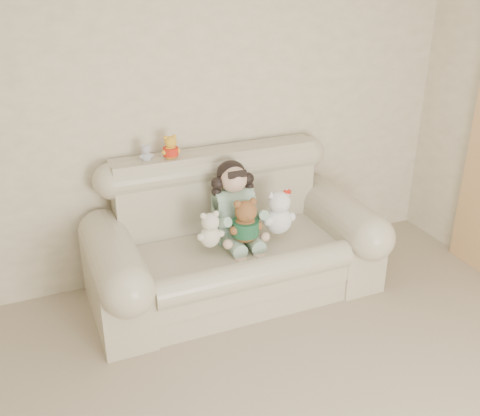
# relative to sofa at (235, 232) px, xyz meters

# --- Properties ---
(wall_back) EXTENTS (4.50, 0.00, 4.50)m
(wall_back) POSITION_rel_sofa_xyz_m (-0.25, 0.50, 0.78)
(wall_back) COLOR beige
(wall_back) RESTS_ON ground
(sofa) EXTENTS (2.10, 0.95, 1.03)m
(sofa) POSITION_rel_sofa_xyz_m (0.00, 0.00, 0.00)
(sofa) COLOR #BFB89A
(sofa) RESTS_ON floor
(seated_child) EXTENTS (0.37, 0.45, 0.61)m
(seated_child) POSITION_rel_sofa_xyz_m (0.02, 0.08, 0.21)
(seated_child) COLOR #297347
(seated_child) RESTS_ON sofa
(brown_teddy) EXTENTS (0.30, 0.27, 0.38)m
(brown_teddy) POSITION_rel_sofa_xyz_m (0.03, -0.13, 0.18)
(brown_teddy) COLOR brown
(brown_teddy) RESTS_ON sofa
(white_cat) EXTENTS (0.31, 0.28, 0.40)m
(white_cat) POSITION_rel_sofa_xyz_m (0.30, -0.10, 0.18)
(white_cat) COLOR white
(white_cat) RESTS_ON sofa
(cream_teddy) EXTENTS (0.24, 0.21, 0.31)m
(cream_teddy) POSITION_rel_sofa_xyz_m (-0.22, -0.10, 0.14)
(cream_teddy) COLOR white
(cream_teddy) RESTS_ON sofa
(yellow_mini_bear) EXTENTS (0.16, 0.14, 0.21)m
(yellow_mini_bear) POSITION_rel_sofa_xyz_m (-0.35, 0.34, 0.60)
(yellow_mini_bear) COLOR #F9B034
(yellow_mini_bear) RESTS_ON sofa
(grey_mini_plush) EXTENTS (0.12, 0.10, 0.16)m
(grey_mini_plush) POSITION_rel_sofa_xyz_m (-0.53, 0.35, 0.57)
(grey_mini_plush) COLOR #BAB9C0
(grey_mini_plush) RESTS_ON sofa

